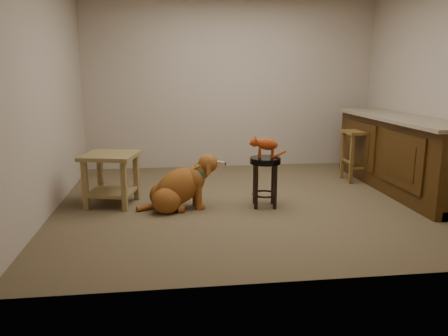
{
  "coord_description": "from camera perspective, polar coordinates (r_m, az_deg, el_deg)",
  "views": [
    {
      "loc": [
        -0.99,
        -4.82,
        1.48
      ],
      "look_at": [
        -0.39,
        -0.18,
        0.45
      ],
      "focal_mm": 35.0,
      "sensor_mm": 36.0,
      "label": 1
    }
  ],
  "objects": [
    {
      "name": "tabby_kitten",
      "position": [
        4.81,
        5.34,
        3.05
      ],
      "size": [
        0.43,
        0.15,
        0.26
      ],
      "rotation": [
        0.0,
        0.0,
        -0.12
      ],
      "color": "#95300E",
      "rests_on": "padded_stool"
    },
    {
      "name": "wood_stool",
      "position": [
        6.29,
        17.04,
        1.63
      ],
      "size": [
        0.38,
        0.38,
        0.7
      ],
      "rotation": [
        0.0,
        0.0,
        0.0
      ],
      "color": "brown",
      "rests_on": "ground"
    },
    {
      "name": "floor",
      "position": [
        5.14,
        4.09,
        -4.37
      ],
      "size": [
        4.5,
        4.0,
        0.01
      ],
      "primitive_type": "cube",
      "color": "brown",
      "rests_on": "ground"
    },
    {
      "name": "side_table",
      "position": [
        5.07,
        -14.53,
        -0.42
      ],
      "size": [
        0.68,
        0.68,
        0.59
      ],
      "rotation": [
        0.0,
        0.0,
        -0.23
      ],
      "color": "olive",
      "rests_on": "ground"
    },
    {
      "name": "room_shell",
      "position": [
        4.92,
        4.4,
        14.66
      ],
      "size": [
        4.54,
        4.04,
        2.62
      ],
      "color": "#B4A391",
      "rests_on": "ground"
    },
    {
      "name": "cabinet_run",
      "position": [
        5.99,
        22.13,
        1.49
      ],
      "size": [
        0.7,
        2.56,
        0.94
      ],
      "color": "#43290C",
      "rests_on": "ground"
    },
    {
      "name": "padded_stool",
      "position": [
        4.87,
        5.38,
        -0.5
      ],
      "size": [
        0.34,
        0.34,
        0.56
      ],
      "rotation": [
        0.0,
        0.0,
        -0.12
      ],
      "color": "black",
      "rests_on": "ground"
    },
    {
      "name": "golden_retriever",
      "position": [
        4.82,
        -5.85,
        -2.59
      ],
      "size": [
        1.01,
        0.53,
        0.64
      ],
      "rotation": [
        0.0,
        0.0,
        0.13
      ],
      "color": "brown",
      "rests_on": "ground"
    }
  ]
}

